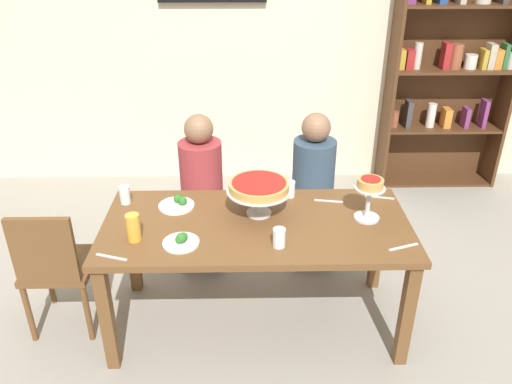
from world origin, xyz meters
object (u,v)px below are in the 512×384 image
(cutlery_knife_near, at_px, (404,247))
(water_glass_clear_spare, at_px, (279,238))
(deep_dish_pizza_stand, at_px, (259,188))
(cutlery_knife_far, at_px, (112,257))
(water_glass_clear_near, at_px, (125,195))
(cutlery_fork_near, at_px, (380,197))
(dining_table, at_px, (256,236))
(beer_glass_amber_tall, at_px, (133,228))
(diner_far_left, at_px, (203,201))
(personal_pizza_stand, at_px, (370,191))
(diner_far_right, at_px, (312,200))
(salad_plate_far_diner, at_px, (181,241))
(chair_head_west, at_px, (55,265))
(cutlery_fork_far, at_px, (329,201))
(bookshelf, at_px, (451,67))
(salad_plate_near_diner, at_px, (178,204))
(water_glass_clear_far, at_px, (290,189))

(cutlery_knife_near, bearing_deg, water_glass_clear_spare, 158.70)
(water_glass_clear_spare, bearing_deg, deep_dish_pizza_stand, 106.02)
(cutlery_knife_far, bearing_deg, water_glass_clear_near, 113.06)
(cutlery_fork_near, xyz_separation_m, cutlery_knife_near, (-0.00, -0.56, 0.00))
(dining_table, distance_m, beer_glass_amber_tall, 0.71)
(diner_far_left, xyz_separation_m, personal_pizza_stand, (1.02, -0.67, 0.43))
(deep_dish_pizza_stand, bearing_deg, diner_far_right, 57.01)
(diner_far_left, relative_size, personal_pizza_stand, 4.41)
(salad_plate_far_diner, bearing_deg, beer_glass_amber_tall, 170.00)
(chair_head_west, height_order, cutlery_fork_far, chair_head_west)
(diner_far_left, distance_m, cutlery_fork_far, 0.99)
(beer_glass_amber_tall, relative_size, cutlery_fork_near, 0.88)
(bookshelf, bearing_deg, dining_table, -131.58)
(salad_plate_near_diner, relative_size, salad_plate_far_diner, 1.09)
(water_glass_clear_near, bearing_deg, water_glass_clear_spare, -28.20)
(water_glass_clear_spare, bearing_deg, salad_plate_far_diner, 176.58)
(salad_plate_far_diner, bearing_deg, salad_plate_near_diner, 99.24)
(salad_plate_near_diner, distance_m, cutlery_fork_far, 0.94)
(deep_dish_pizza_stand, height_order, water_glass_clear_spare, deep_dish_pizza_stand)
(diner_far_right, distance_m, beer_glass_amber_tall, 1.44)
(personal_pizza_stand, bearing_deg, deep_dish_pizza_stand, 174.05)
(dining_table, relative_size, salad_plate_far_diner, 8.89)
(chair_head_west, bearing_deg, water_glass_clear_far, 14.13)
(dining_table, distance_m, diner_far_right, 0.85)
(deep_dish_pizza_stand, bearing_deg, cutlery_knife_far, -150.70)
(bookshelf, xyz_separation_m, cutlery_knife_far, (-2.55, -2.35, -0.39))
(cutlery_fork_far, bearing_deg, chair_head_west, 20.05)
(water_glass_clear_spare, bearing_deg, dining_table, 115.83)
(bookshelf, xyz_separation_m, salad_plate_far_diner, (-2.20, -2.23, -0.37))
(chair_head_west, distance_m, cutlery_knife_far, 0.58)
(salad_plate_near_diner, bearing_deg, bookshelf, 38.65)
(water_glass_clear_spare, bearing_deg, diner_far_right, 72.61)
(cutlery_knife_far, bearing_deg, diner_far_right, 60.45)
(bookshelf, height_order, deep_dish_pizza_stand, bookshelf)
(deep_dish_pizza_stand, distance_m, water_glass_clear_far, 0.32)
(dining_table, bearing_deg, salad_plate_near_diner, 156.81)
(salad_plate_near_diner, bearing_deg, cutlery_fork_far, 2.73)
(cutlery_knife_far, bearing_deg, cutlery_fork_far, 44.08)
(beer_glass_amber_tall, bearing_deg, water_glass_clear_near, 107.94)
(deep_dish_pizza_stand, bearing_deg, water_glass_clear_far, 46.94)
(bookshelf, relative_size, water_glass_clear_spare, 20.46)
(chair_head_west, relative_size, salad_plate_far_diner, 4.34)
(beer_glass_amber_tall, bearing_deg, water_glass_clear_spare, -5.61)
(water_glass_clear_spare, bearing_deg, diner_far_left, 117.26)
(beer_glass_amber_tall, bearing_deg, diner_far_right, 39.24)
(personal_pizza_stand, bearing_deg, dining_table, -176.50)
(water_glass_clear_far, bearing_deg, dining_table, -124.24)
(diner_far_right, bearing_deg, cutlery_knife_near, 20.20)
(cutlery_fork_near, relative_size, cutlery_knife_near, 1.00)
(diner_far_right, bearing_deg, dining_table, -30.05)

